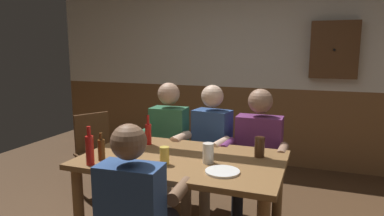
{
  "coord_description": "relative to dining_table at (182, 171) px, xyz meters",
  "views": [
    {
      "loc": [
        0.94,
        -2.22,
        1.58
      ],
      "look_at": [
        0.0,
        0.3,
        1.11
      ],
      "focal_mm": 31.86,
      "sensor_mm": 36.0,
      "label": 1
    }
  ],
  "objects": [
    {
      "name": "back_wall_wainscot",
      "position": [
        0.0,
        2.39,
        -0.12
      ],
      "size": [
        5.95,
        0.12,
        1.06
      ],
      "primitive_type": "cube",
      "color": "brown",
      "rests_on": "ground_plane"
    },
    {
      "name": "pint_glass_4",
      "position": [
        -0.06,
        -0.2,
        0.18
      ],
      "size": [
        0.07,
        0.07,
        0.13
      ],
      "primitive_type": "cylinder",
      "color": "#E5C64C",
      "rests_on": "dining_table"
    },
    {
      "name": "bottle_0",
      "position": [
        -0.41,
        0.23,
        0.21
      ],
      "size": [
        0.05,
        0.05,
        0.26
      ],
      "color": "red",
      "rests_on": "dining_table"
    },
    {
      "name": "pint_glass_2",
      "position": [
        0.55,
        0.21,
        0.19
      ],
      "size": [
        0.08,
        0.08,
        0.15
      ],
      "primitive_type": "cylinder",
      "color": "#4C2D19",
      "rests_on": "dining_table"
    },
    {
      "name": "dining_table",
      "position": [
        0.0,
        0.0,
        0.0
      ],
      "size": [
        1.52,
        0.93,
        0.76
      ],
      "color": "brown",
      "rests_on": "ground_plane"
    },
    {
      "name": "person_2",
      "position": [
        0.46,
        0.69,
        0.03
      ],
      "size": [
        0.55,
        0.52,
        1.23
      ],
      "rotation": [
        0.0,
        0.0,
        3.14
      ],
      "color": "#6B2D66",
      "rests_on": "ground_plane"
    },
    {
      "name": "chair_empty_near_right",
      "position": [
        -1.29,
        0.69,
        -0.18
      ],
      "size": [
        0.6,
        0.6,
        0.88
      ],
      "rotation": [
        0.0,
        0.0,
        -2.06
      ],
      "color": "brown",
      "rests_on": "ground_plane"
    },
    {
      "name": "bottle_1",
      "position": [
        -0.54,
        -0.27,
        0.2
      ],
      "size": [
        0.05,
        0.05,
        0.21
      ],
      "color": "#593314",
      "rests_on": "dining_table"
    },
    {
      "name": "pint_glass_1",
      "position": [
        -0.67,
        0.22,
        0.18
      ],
      "size": [
        0.06,
        0.06,
        0.13
      ],
      "primitive_type": "cylinder",
      "color": "#4C2D19",
      "rests_on": "dining_table"
    },
    {
      "name": "pint_glass_0",
      "position": [
        -0.33,
        -0.28,
        0.19
      ],
      "size": [
        0.06,
        0.06,
        0.15
      ],
      "primitive_type": "cylinder",
      "color": "white",
      "rests_on": "dining_table"
    },
    {
      "name": "bottle_2",
      "position": [
        -0.55,
        -0.39,
        0.23
      ],
      "size": [
        0.06,
        0.06,
        0.28
      ],
      "color": "red",
      "rests_on": "dining_table"
    },
    {
      "name": "person_1",
      "position": [
        -0.01,
        0.69,
        0.03
      ],
      "size": [
        0.53,
        0.56,
        1.24
      ],
      "rotation": [
        0.0,
        0.0,
        2.99
      ],
      "color": "#2D4C84",
      "rests_on": "ground_plane"
    },
    {
      "name": "pint_glass_5",
      "position": [
        0.23,
        -0.06,
        0.19
      ],
      "size": [
        0.08,
        0.08,
        0.15
      ],
      "primitive_type": "cylinder",
      "color": "white",
      "rests_on": "dining_table"
    },
    {
      "name": "pint_glass_3",
      "position": [
        -0.42,
        -0.17,
        0.19
      ],
      "size": [
        0.07,
        0.07,
        0.14
      ],
      "primitive_type": "cylinder",
      "color": "#E5C64C",
      "rests_on": "dining_table"
    },
    {
      "name": "person_0",
      "position": [
        -0.45,
        0.69,
        0.04
      ],
      "size": [
        0.51,
        0.53,
        1.25
      ],
      "rotation": [
        0.0,
        0.0,
        3.2
      ],
      "color": "#33724C",
      "rests_on": "ground_plane"
    },
    {
      "name": "back_wall_upper",
      "position": [
        0.0,
        2.39,
        1.18
      ],
      "size": [
        5.95,
        0.12,
        1.55
      ],
      "primitive_type": "cube",
      "color": "silver"
    },
    {
      "name": "wall_dart_cabinet",
      "position": [
        1.1,
        2.26,
        0.92
      ],
      "size": [
        0.56,
        0.15,
        0.7
      ],
      "color": "brown"
    },
    {
      "name": "plate_0",
      "position": [
        0.38,
        -0.21,
        0.12
      ],
      "size": [
        0.23,
        0.23,
        0.01
      ],
      "primitive_type": "cylinder",
      "color": "white",
      "rests_on": "dining_table"
    },
    {
      "name": "person_3",
      "position": [
        -0.01,
        -0.68,
        -0.01
      ],
      "size": [
        0.52,
        0.54,
        1.18
      ],
      "rotation": [
        0.0,
        0.0,
        0.07
      ],
      "color": "#2D4C84",
      "rests_on": "ground_plane"
    }
  ]
}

